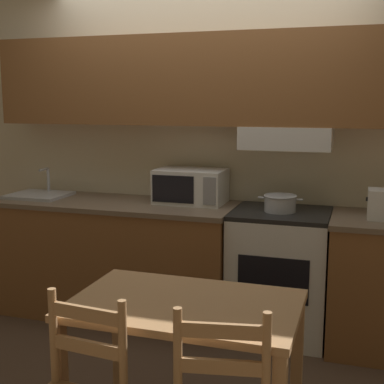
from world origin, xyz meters
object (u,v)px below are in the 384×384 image
microwave (191,186)px  sink_basin (39,195)px  stove_range (280,273)px  cooking_pot (280,203)px  dining_table (185,323)px

microwave → sink_basin: microwave is taller
stove_range → cooking_pot: cooking_pot is taller
stove_range → dining_table: bearing=-99.7°
cooking_pot → microwave: 0.70m
cooking_pot → sink_basin: (-1.93, -0.00, -0.05)m
stove_range → microwave: 0.91m
cooking_pot → dining_table: 1.44m
microwave → sink_basin: 1.25m
microwave → sink_basin: (-1.24, -0.12, -0.11)m
stove_range → microwave: (-0.70, 0.10, 0.58)m
stove_range → dining_table: 1.43m
microwave → sink_basin: bearing=-174.4°
cooking_pot → sink_basin: 1.93m
sink_basin → dining_table: size_ratio=0.42×
stove_range → sink_basin: bearing=-179.4°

